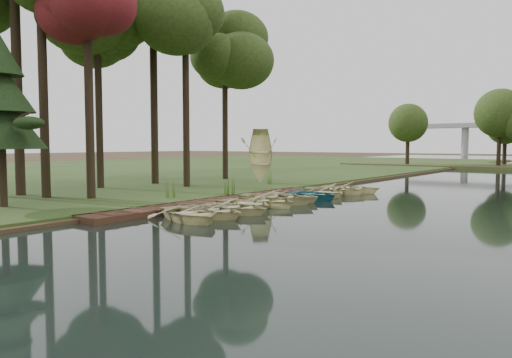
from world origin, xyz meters
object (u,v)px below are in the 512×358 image
Objects in this scene: boardwalk at (220,202)px; rowboat_1 at (210,209)px; rowboat_0 at (190,211)px; stored_rowboat at (260,177)px; rowboat_2 at (235,206)px; pine_tree at (0,102)px.

rowboat_1 is at bearing -54.26° from boardwalk.
rowboat_0 reaches higher than boardwalk.
stored_rowboat reaches higher than rowboat_0.
pine_tree reaches higher than rowboat_2.
boardwalk is at bearing 55.53° from pine_tree.
rowboat_1 is 0.88× the size of stored_rowboat.
rowboat_1 is 15.51m from stored_rowboat.
rowboat_2 is (0.11, 1.47, -0.01)m from rowboat_1.
stored_rowboat is at bearing 115.73° from boardwalk.
pine_tree is at bearing 120.48° from rowboat_1.
boardwalk is 3.75m from rowboat_2.
stored_rowboat is 0.50× the size of pine_tree.
pine_tree reaches higher than boardwalk.
stored_rowboat is at bearing 29.32° from rowboat_2.
pine_tree is at bearing -124.47° from boardwalk.
stored_rowboat is (-7.46, 14.79, 0.27)m from rowboat_0.
rowboat_1 is 0.44× the size of pine_tree.
rowboat_2 is at bearing -111.21° from stored_rowboat.
rowboat_0 is at bearing 20.42° from pine_tree.
rowboat_1 is 1.47m from rowboat_2.
rowboat_0 is 16.56m from stored_rowboat.
rowboat_0 is at bearing -176.81° from rowboat_1.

